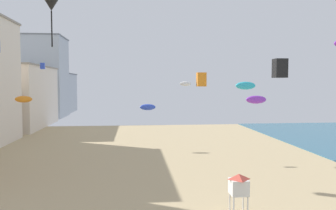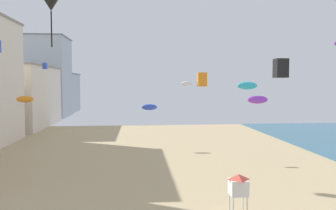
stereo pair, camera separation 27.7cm
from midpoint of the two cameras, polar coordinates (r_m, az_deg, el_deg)
name	(u,v)px [view 2 (the right image)]	position (r m, az deg, el deg)	size (l,w,h in m)	color
boardwalk_hotel_far	(3,96)	(72.94, -25.52, 1.29)	(17.44, 21.41, 11.74)	silver
boardwalk_hotel_distant	(34,77)	(92.01, -21.19, 4.32)	(16.77, 12.45, 19.88)	#ADB7C1
boardwalk_hotel_furthest	(50,93)	(106.62, -18.89, 1.92)	(15.56, 14.69, 11.30)	#ADB7C1
lifeguard_stand	(238,185)	(23.06, 11.88, -12.79)	(1.10, 1.10, 2.55)	white
kite_white_parafoil	(187,84)	(38.60, 3.33, 3.53)	(1.29, 0.36, 0.50)	white
kite_cyan_parafoil	(247,86)	(41.74, 13.12, 3.13)	(2.40, 0.67, 0.93)	#2DB7CC
kite_orange_box	(202,79)	(29.52, 5.89, 4.21)	(0.75, 0.75, 1.18)	orange
kite_orange_parafoil	(25,99)	(34.17, -22.32, 0.90)	(1.55, 0.43, 0.60)	orange
kite_purple_parafoil	(258,100)	(38.54, 14.77, 0.86)	(2.24, 0.62, 0.87)	purple
kite_black_delta	(51,1)	(22.80, -18.42, 15.97)	(1.48, 1.48, 3.37)	black
kite_blue_parafoil	(149,107)	(44.10, -2.91, -0.35)	(1.99, 0.55, 0.78)	blue
kite_blue_box	(45,66)	(50.13, -19.50, 6.09)	(0.53, 0.53, 0.84)	blue
kite_black_box	(281,68)	(30.14, 18.36, 5.78)	(1.00, 1.00, 1.57)	black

